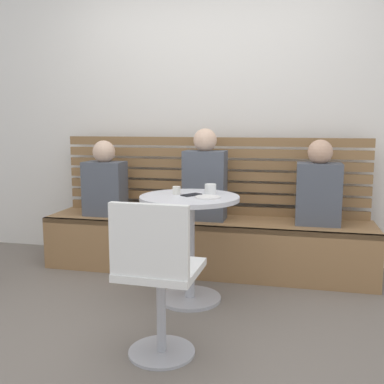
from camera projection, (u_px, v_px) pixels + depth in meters
The scene contains 13 objects.
ground at pixel (165, 335), 2.60m from camera, with size 8.00×8.00×0.00m, color #70665B.
back_wall at pixel (216, 98), 3.95m from camera, with size 5.20×0.10×2.90m, color silver.
booth_bench at pixel (205, 245), 3.72m from camera, with size 2.70×0.52×0.44m.
booth_backrest at pixel (211, 175), 3.87m from camera, with size 2.65×0.04×0.67m.
cafe_table at pixel (190, 228), 3.04m from camera, with size 0.68×0.68×0.74m.
white_chair at pixel (157, 274), 2.27m from camera, with size 0.41×0.41×0.85m.
person_adult at pixel (205, 179), 3.63m from camera, with size 0.34×0.22×0.75m.
person_child_left at pixel (319, 187), 3.46m from camera, with size 0.34×0.22×0.66m.
person_child_middle at pixel (105, 182), 3.82m from camera, with size 0.34×0.22×0.64m.
cup_espresso_small at pixel (177, 190), 3.08m from camera, with size 0.06×0.06×0.06m, color silver.
cup_ceramic_white at pixel (210, 189), 3.09m from camera, with size 0.08×0.08×0.07m, color white.
plate_small at pixel (208, 197), 2.92m from camera, with size 0.17×0.17×0.01m, color white.
phone_on_table at pixel (191, 195), 3.03m from camera, with size 0.07×0.14×0.01m, color black.
Camera 1 is at (0.70, -2.34, 1.23)m, focal length 41.58 mm.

